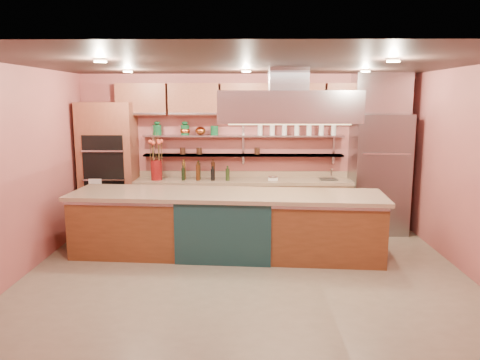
{
  "coord_description": "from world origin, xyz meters",
  "views": [
    {
      "loc": [
        0.0,
        -6.05,
        2.38
      ],
      "look_at": [
        -0.09,
        1.0,
        1.13
      ],
      "focal_mm": 35.0,
      "sensor_mm": 36.0,
      "label": 1
    }
  ],
  "objects_px": {
    "green_canister": "(214,130)",
    "flower_vase": "(156,170)",
    "refrigerator": "(379,174)",
    "island": "(226,224)",
    "copper_kettle": "(200,131)",
    "kitchen_scale": "(273,178)"
  },
  "relations": [
    {
      "from": "copper_kettle",
      "to": "island",
      "type": "bearing_deg",
      "value": -71.02
    },
    {
      "from": "copper_kettle",
      "to": "green_canister",
      "type": "relative_size",
      "value": 1.12
    },
    {
      "from": "kitchen_scale",
      "to": "copper_kettle",
      "type": "height_order",
      "value": "copper_kettle"
    },
    {
      "from": "green_canister",
      "to": "flower_vase",
      "type": "bearing_deg",
      "value": -167.88
    },
    {
      "from": "island",
      "to": "flower_vase",
      "type": "relative_size",
      "value": 13.1
    },
    {
      "from": "copper_kettle",
      "to": "refrigerator",
      "type": "bearing_deg",
      "value": -4.15
    },
    {
      "from": "kitchen_scale",
      "to": "green_canister",
      "type": "height_order",
      "value": "green_canister"
    },
    {
      "from": "flower_vase",
      "to": "island",
      "type": "bearing_deg",
      "value": -45.2
    },
    {
      "from": "kitchen_scale",
      "to": "green_canister",
      "type": "xyz_separation_m",
      "value": [
        -1.05,
        0.22,
        0.82
      ]
    },
    {
      "from": "flower_vase",
      "to": "refrigerator",
      "type": "bearing_deg",
      "value": -0.15
    },
    {
      "from": "refrigerator",
      "to": "green_canister",
      "type": "relative_size",
      "value": 12.61
    },
    {
      "from": "flower_vase",
      "to": "green_canister",
      "type": "distance_m",
      "value": 1.26
    },
    {
      "from": "refrigerator",
      "to": "flower_vase",
      "type": "distance_m",
      "value": 3.95
    },
    {
      "from": "refrigerator",
      "to": "flower_vase",
      "type": "height_order",
      "value": "refrigerator"
    },
    {
      "from": "refrigerator",
      "to": "kitchen_scale",
      "type": "relative_size",
      "value": 12.66
    },
    {
      "from": "refrigerator",
      "to": "kitchen_scale",
      "type": "distance_m",
      "value": 1.87
    },
    {
      "from": "island",
      "to": "kitchen_scale",
      "type": "xyz_separation_m",
      "value": [
        0.77,
        1.31,
        0.49
      ]
    },
    {
      "from": "refrigerator",
      "to": "flower_vase",
      "type": "relative_size",
      "value": 5.96
    },
    {
      "from": "island",
      "to": "flower_vase",
      "type": "height_order",
      "value": "flower_vase"
    },
    {
      "from": "flower_vase",
      "to": "green_canister",
      "type": "relative_size",
      "value": 2.12
    },
    {
      "from": "copper_kettle",
      "to": "flower_vase",
      "type": "bearing_deg",
      "value": -164.12
    },
    {
      "from": "kitchen_scale",
      "to": "green_canister",
      "type": "relative_size",
      "value": 1.0
    }
  ]
}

